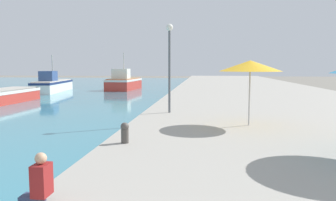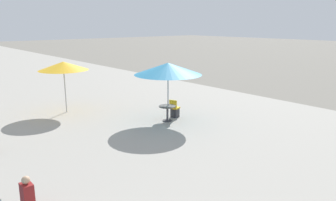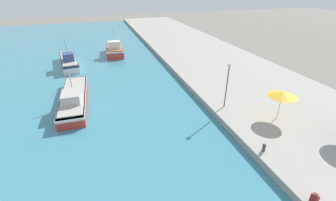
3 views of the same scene
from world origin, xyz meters
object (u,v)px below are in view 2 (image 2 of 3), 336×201
(cafe_umbrella_white, at_px, (63,66))
(cafe_table, at_px, (167,110))
(cafe_umbrella_pink, at_px, (168,69))
(person_at_quay, at_px, (26,196))
(cafe_chair_left, at_px, (175,111))

(cafe_umbrella_white, bearing_deg, cafe_table, -57.62)
(cafe_umbrella_pink, relative_size, person_at_quay, 3.36)
(cafe_chair_left, height_order, person_at_quay, person_at_quay)
(cafe_umbrella_white, height_order, person_at_quay, cafe_umbrella_white)
(cafe_table, bearing_deg, cafe_chair_left, 18.99)
(cafe_table, bearing_deg, cafe_umbrella_white, 122.38)
(cafe_umbrella_pink, bearing_deg, cafe_chair_left, 21.17)
(cafe_umbrella_pink, xyz_separation_m, person_at_quay, (-7.66, -3.56, -2.09))
(cafe_chair_left, bearing_deg, cafe_umbrella_pink, -87.82)
(cafe_umbrella_pink, height_order, cafe_umbrella_white, cafe_umbrella_pink)
(cafe_table, bearing_deg, cafe_umbrella_pink, -27.02)
(cafe_umbrella_white, relative_size, cafe_chair_left, 2.91)
(cafe_table, bearing_deg, person_at_quay, -154.85)
(cafe_umbrella_white, distance_m, cafe_chair_left, 6.11)
(cafe_umbrella_pink, height_order, cafe_table, cafe_umbrella_pink)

